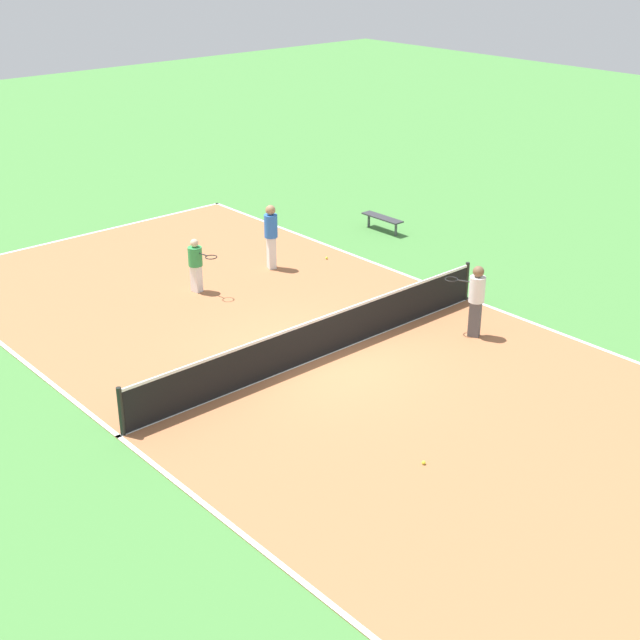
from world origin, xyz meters
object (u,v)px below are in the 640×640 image
object	(u,v)px
player_far_green	(196,262)
tennis_ball_left_sideline	(424,463)
tennis_net	(320,336)
bench	(382,219)
player_near_blue	(271,232)
player_near_white	(476,296)
tennis_ball_far_baseline	(327,258)

from	to	relation	value
player_far_green	tennis_ball_left_sideline	size ratio (longest dim) A/B	20.67
tennis_net	bench	world-z (taller)	tennis_net
bench	player_far_green	xyz separation A→B (m)	(7.01, 0.35, 0.43)
tennis_net	player_near_blue	bearing A→B (deg)	-117.58
bench	tennis_ball_left_sideline	bearing A→B (deg)	-41.68
player_far_green	tennis_ball_left_sideline	bearing A→B (deg)	-17.43
player_far_green	player_near_white	size ratio (longest dim) A/B	0.83
bench	tennis_ball_left_sideline	world-z (taller)	bench
bench	player_near_white	world-z (taller)	player_near_white
player_near_blue	tennis_ball_left_sideline	bearing A→B (deg)	-2.38
tennis_net	player_near_white	distance (m)	3.70
tennis_ball_left_sideline	player_near_white	bearing A→B (deg)	-149.11
player_near_white	tennis_ball_far_baseline	bearing A→B (deg)	-33.30
tennis_net	player_near_blue	size ratio (longest dim) A/B	5.51
bench	tennis_ball_far_baseline	bearing A→B (deg)	-75.46
bench	player_near_blue	xyz separation A→B (m)	(4.54, 0.30, 0.66)
tennis_net	bench	bearing A→B (deg)	-143.73
tennis_ball_far_baseline	tennis_ball_left_sideline	size ratio (longest dim) A/B	1.00
player_far_green	tennis_ball_far_baseline	size ratio (longest dim) A/B	20.67
bench	player_near_blue	size ratio (longest dim) A/B	0.82
player_near_white	tennis_ball_left_sideline	distance (m)	5.61
player_near_blue	player_far_green	world-z (taller)	player_near_blue
tennis_ball_far_baseline	player_near_blue	bearing A→B (deg)	-16.47
player_near_white	tennis_ball_left_sideline	world-z (taller)	player_near_white
tennis_net	player_far_green	world-z (taller)	player_far_green
player_near_white	tennis_ball_left_sideline	bearing A→B (deg)	95.39
bench	player_near_white	xyz separation A→B (m)	(3.77, 6.72, 0.61)
player_near_blue	tennis_ball_far_baseline	xyz separation A→B (m)	(-1.59, 0.47, -0.99)
player_near_blue	player_near_white	bearing A→B (deg)	27.68
player_near_blue	tennis_ball_far_baseline	bearing A→B (deg)	94.37
bench	player_far_green	distance (m)	7.03
player_near_blue	tennis_ball_left_sideline	size ratio (longest dim) A/B	26.16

